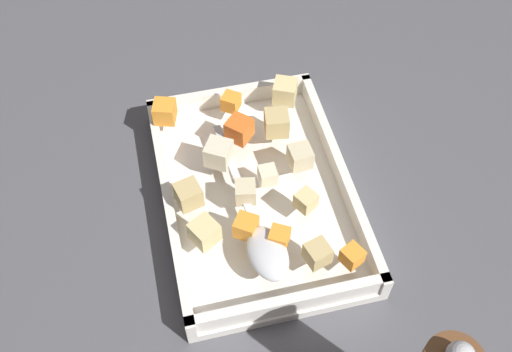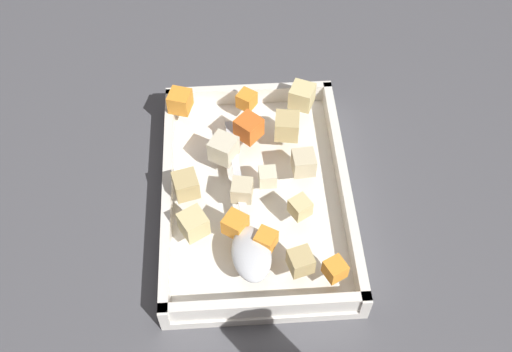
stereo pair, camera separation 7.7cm
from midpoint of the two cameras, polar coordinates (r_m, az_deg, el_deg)
The scene contains 19 objects.
ground_plane at distance 0.81m, azimuth 2.36°, elevation -2.64°, with size 4.00×4.00×0.00m, color #4C4C51.
baking_dish at distance 0.80m, azimuth 2.74°, elevation -1.93°, with size 0.35×0.25×0.04m.
carrot_chunk_corner_ne at distance 0.71m, azimuth 10.74°, elevation -9.02°, with size 0.02×0.02×0.02m, color orange.
carrot_chunk_heap_side at distance 0.81m, azimuth 2.06°, elevation 4.48°, with size 0.03×0.03×0.03m, color orange.
carrot_chunk_mid_right at distance 0.72m, azimuth 1.03°, elevation -4.87°, with size 0.03×0.03×0.03m, color orange.
carrot_chunk_near_spoon at distance 0.85m, azimuth -4.73°, elevation 7.02°, with size 0.03×0.03×0.03m, color orange.
carrot_chunk_corner_sw at distance 0.85m, azimuth 1.60°, elevation 7.16°, with size 0.02×0.02×0.02m, color orange.
carrot_chunk_center at distance 0.71m, azimuth 4.05°, elevation -6.37°, with size 0.02×0.02×0.02m, color orange.
potato_chunk_corner_nw at distance 0.82m, azimuth 5.69°, elevation 4.62°, with size 0.03×0.03×0.03m, color tan.
potato_chunk_corner_se at distance 0.74m, azimuth 7.22°, elevation -3.19°, with size 0.02×0.02×0.02m, color #E0CC89.
potato_chunk_heap_top at distance 0.77m, azimuth 3.96°, elevation -0.04°, with size 0.02×0.02×0.02m, color beige.
potato_chunk_rim_edge at distance 0.75m, azimuth -3.88°, elevation -1.08°, with size 0.03×0.03×0.03m, color tan.
potato_chunk_near_right at distance 0.70m, azimuth 7.46°, elevation -8.37°, with size 0.03×0.03×0.03m, color tan.
potato_chunk_far_right at distance 0.75m, azimuth 1.57°, elevation -1.57°, with size 0.03×0.03×0.03m, color beige.
potato_chunk_front_center at distance 0.78m, azimuth 7.40°, elevation 1.08°, with size 0.03×0.03×0.03m, color beige.
potato_chunk_mid_left at distance 0.86m, azimuth 7.02°, elevation 7.48°, with size 0.03×0.03×0.03m, color #E0CC89.
potato_chunk_near_left at distance 0.72m, azimuth -3.01°, elevation -4.83°, with size 0.03×0.03×0.03m, color #E0CC89.
parsnip_chunk_back_center at distance 0.79m, azimuth -0.37°, elevation 2.47°, with size 0.03×0.03×0.03m, color beige.
serving_spoon at distance 0.71m, azimuth 2.48°, elevation -6.76°, with size 0.25×0.05×0.02m.
Camera 2 is at (0.45, -0.02, 0.67)m, focal length 41.66 mm.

